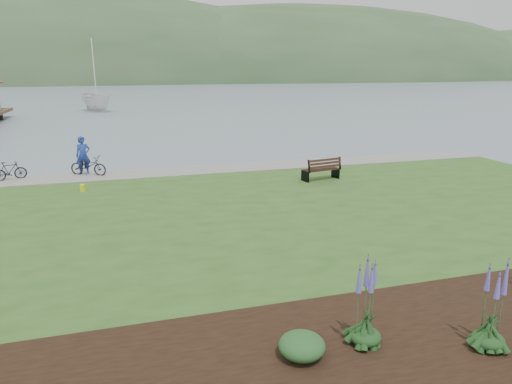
# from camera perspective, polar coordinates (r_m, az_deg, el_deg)

# --- Properties ---
(ground) EXTENTS (600.00, 600.00, 0.00)m
(ground) POSITION_cam_1_polar(r_m,az_deg,el_deg) (17.71, -3.70, -3.19)
(ground) COLOR slate
(ground) RESTS_ON ground
(lawn) EXTENTS (34.00, 20.00, 0.40)m
(lawn) POSITION_cam_1_polar(r_m,az_deg,el_deg) (15.80, -2.13, -4.73)
(lawn) COLOR #2E571E
(lawn) RESTS_ON ground
(shoreline_path) EXTENTS (34.00, 2.20, 0.03)m
(shoreline_path) POSITION_cam_1_polar(r_m,az_deg,el_deg) (24.15, -7.29, 2.77)
(shoreline_path) COLOR gray
(shoreline_path) RESTS_ON lawn
(garden_bed) EXTENTS (24.00, 4.40, 0.04)m
(garden_bed) POSITION_cam_1_polar(r_m,az_deg,el_deg) (10.67, 25.75, -15.50)
(garden_bed) COLOR black
(garden_bed) RESTS_ON lawn
(far_hillside) EXTENTS (580.00, 80.00, 38.00)m
(far_hillside) POSITION_cam_1_polar(r_m,az_deg,el_deg) (187.98, -9.20, 13.44)
(far_hillside) COLOR #32532E
(far_hillside) RESTS_ON ground
(park_bench) EXTENTS (1.90, 1.04, 1.12)m
(park_bench) POSITION_cam_1_polar(r_m,az_deg,el_deg) (21.95, 8.27, 2.91)
(park_bench) COLOR black
(park_bench) RESTS_ON lawn
(person) EXTENTS (0.90, 0.69, 2.25)m
(person) POSITION_cam_1_polar(r_m,az_deg,el_deg) (24.35, -20.83, 4.66)
(person) COLOR navy
(person) RESTS_ON lawn
(bicycle_a) EXTENTS (1.40, 1.97, 0.98)m
(bicycle_a) POSITION_cam_1_polar(r_m,az_deg,el_deg) (24.15, -20.23, 3.10)
(bicycle_a) COLOR black
(bicycle_a) RESTS_ON lawn
(bicycle_b) EXTENTS (0.95, 1.55, 0.90)m
(bicycle_b) POSITION_cam_1_polar(r_m,az_deg,el_deg) (24.68, -28.42, 2.33)
(bicycle_b) COLOR black
(bicycle_b) RESTS_ON lawn
(sailboat) EXTENTS (15.30, 15.37, 29.29)m
(sailboat) POSITION_cam_1_polar(r_m,az_deg,el_deg) (64.62, -19.17, 9.52)
(sailboat) COLOR silver
(sailboat) RESTS_ON ground
(pannier) EXTENTS (0.21, 0.30, 0.30)m
(pannier) POSITION_cam_1_polar(r_m,az_deg,el_deg) (21.21, -20.84, 0.48)
(pannier) COLOR #CDD418
(pannier) RESTS_ON lawn
(echium_0) EXTENTS (0.62, 0.62, 1.88)m
(echium_0) POSITION_cam_1_polar(r_m,az_deg,el_deg) (9.91, 27.39, -13.42)
(echium_0) COLOR #153A15
(echium_0) RESTS_ON garden_bed
(echium_4) EXTENTS (0.62, 0.62, 2.14)m
(echium_4) POSITION_cam_1_polar(r_m,az_deg,el_deg) (9.13, 13.77, -13.32)
(echium_4) COLOR #153A15
(echium_4) RESTS_ON garden_bed
(shrub_0) EXTENTS (0.88, 0.88, 0.44)m
(shrub_0) POSITION_cam_1_polar(r_m,az_deg,el_deg) (8.91, 5.75, -18.57)
(shrub_0) COLOR #1E4C21
(shrub_0) RESTS_ON garden_bed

